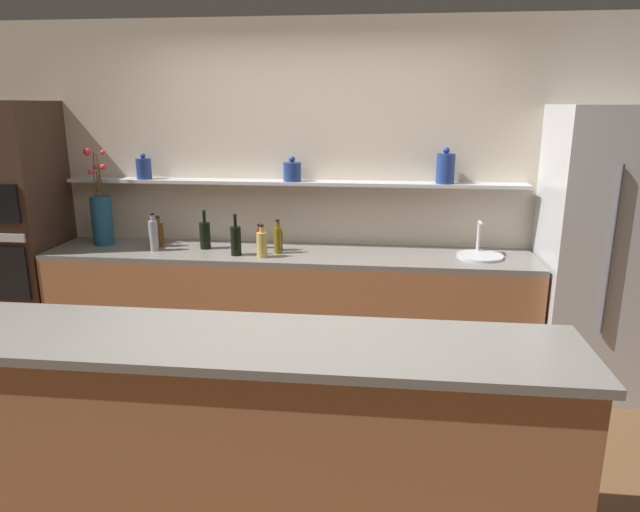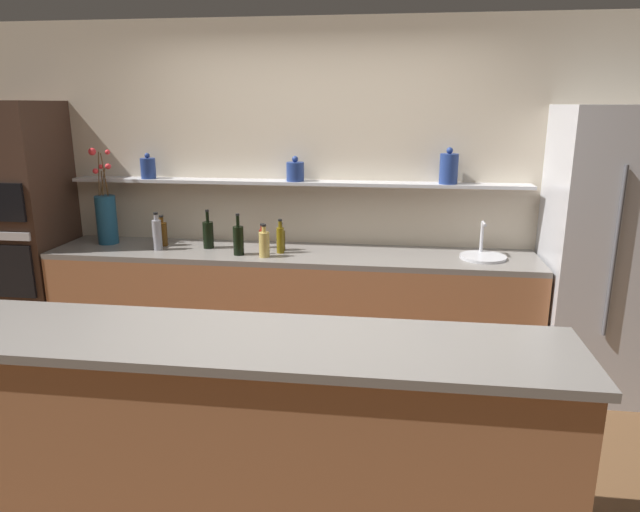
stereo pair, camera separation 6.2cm
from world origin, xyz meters
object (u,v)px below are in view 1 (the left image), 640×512
(sink_fixture, at_px, (480,254))
(bottle_sauce_4, at_px, (260,238))
(bottle_spirit_1, at_px, (159,234))
(refrigerator, at_px, (615,253))
(bottle_spirit_6, at_px, (262,244))
(oven_tower, at_px, (19,234))
(bottle_oil_5, at_px, (278,240))
(bottle_spirit_2, at_px, (154,235))
(bottle_oil_3, at_px, (278,239))
(bottle_wine_0, at_px, (205,235))
(flower_vase, at_px, (102,218))
(bottle_wine_7, at_px, (236,240))

(sink_fixture, distance_m, bottle_sauce_4, 1.63)
(bottle_spirit_1, xyz_separation_m, bottle_sauce_4, (0.78, 0.04, -0.02))
(bottle_spirit_1, relative_size, bottle_sauce_4, 1.28)
(refrigerator, xyz_separation_m, bottle_spirit_6, (-2.45, -0.13, 0.03))
(oven_tower, height_order, bottle_spirit_6, oven_tower)
(bottle_oil_5, bearing_deg, bottle_spirit_2, -173.13)
(sink_fixture, bearing_deg, bottle_oil_3, -178.04)
(bottle_spirit_2, bearing_deg, bottle_wine_0, 15.96)
(oven_tower, distance_m, bottle_oil_3, 2.06)
(refrigerator, height_order, bottle_wine_0, refrigerator)
(bottle_wine_0, bearing_deg, refrigerator, -1.43)
(flower_vase, distance_m, bottle_oil_3, 1.42)
(sink_fixture, xyz_separation_m, bottle_spirit_2, (-2.40, -0.08, 0.10))
(refrigerator, height_order, bottle_sauce_4, refrigerator)
(bottle_oil_3, bearing_deg, bottle_spirit_1, 174.10)
(bottle_oil_3, bearing_deg, refrigerator, 0.04)
(sink_fixture, xyz_separation_m, bottle_sauce_4, (-1.63, 0.09, 0.06))
(bottle_spirit_2, bearing_deg, oven_tower, 176.63)
(refrigerator, distance_m, sink_fixture, 0.90)
(refrigerator, height_order, flower_vase, refrigerator)
(oven_tower, relative_size, bottle_sauce_4, 10.72)
(flower_vase, relative_size, bottle_spirit_1, 3.09)
(sink_fixture, distance_m, bottle_spirit_1, 2.41)
(flower_vase, relative_size, bottle_spirit_2, 2.60)
(bottle_spirit_1, height_order, bottle_sauce_4, bottle_spirit_1)
(bottle_oil_5, bearing_deg, bottle_spirit_6, -110.83)
(flower_vase, height_order, sink_fixture, flower_vase)
(bottle_oil_3, xyz_separation_m, bottle_sauce_4, (-0.17, 0.14, -0.03))
(bottle_oil_5, distance_m, bottle_spirit_6, 0.22)
(bottle_spirit_1, xyz_separation_m, bottle_wine_7, (0.66, -0.19, 0.01))
(bottle_wine_7, bearing_deg, refrigerator, 1.98)
(oven_tower, relative_size, bottle_wine_0, 6.80)
(bottle_oil_3, height_order, bottle_oil_5, bottle_oil_3)
(bottle_spirit_6, bearing_deg, bottle_sauce_4, 105.88)
(bottle_spirit_2, xyz_separation_m, bottle_wine_7, (0.64, -0.06, -0.01))
(bottle_oil_5, bearing_deg, bottle_oil_3, -80.83)
(oven_tower, bearing_deg, bottle_oil_3, -1.06)
(flower_vase, distance_m, bottle_oil_5, 1.40)
(bottle_oil_3, bearing_deg, flower_vase, 175.22)
(bottle_sauce_4, distance_m, bottle_wine_7, 0.26)
(oven_tower, xyz_separation_m, bottle_spirit_1, (1.11, 0.06, 0.01))
(refrigerator, xyz_separation_m, bottle_sauce_4, (-2.53, 0.14, 0.01))
(sink_fixture, height_order, bottle_oil_3, bottle_oil_3)
(bottle_wine_0, xyz_separation_m, bottle_sauce_4, (0.41, 0.07, -0.03))
(bottle_wine_7, bearing_deg, bottle_oil_3, 17.16)
(bottle_oil_3, bearing_deg, bottle_sauce_4, 140.07)
(oven_tower, xyz_separation_m, bottle_oil_5, (2.05, 0.04, -0.00))
(bottle_spirit_1, relative_size, bottle_spirit_6, 1.00)
(bottle_wine_0, bearing_deg, bottle_wine_7, -30.34)
(bottle_sauce_4, distance_m, bottle_oil_5, 0.16)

